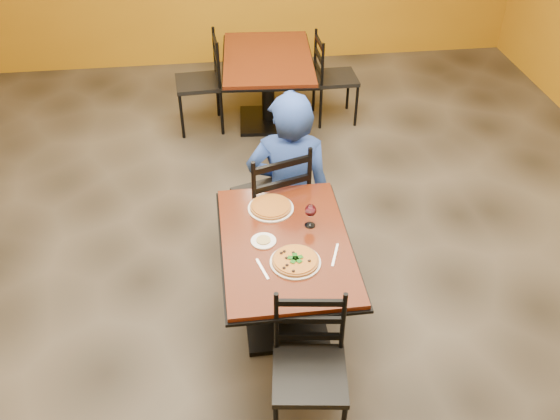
{
  "coord_description": "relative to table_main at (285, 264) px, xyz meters",
  "views": [
    {
      "loc": [
        -0.39,
        -3.31,
        3.2
      ],
      "look_at": [
        -0.01,
        -0.3,
        0.85
      ],
      "focal_mm": 38.24,
      "sensor_mm": 36.0,
      "label": 1
    }
  ],
  "objects": [
    {
      "name": "wine_glass",
      "position": [
        0.18,
        0.14,
        0.28
      ],
      "size": [
        0.08,
        0.08,
        0.18
      ],
      "primitive_type": null,
      "color": "white",
      "rests_on": "table_main"
    },
    {
      "name": "table_main",
      "position": [
        0.0,
        0.0,
        0.0
      ],
      "size": [
        0.83,
        1.23,
        0.75
      ],
      "color": "#5D250E",
      "rests_on": "floor"
    },
    {
      "name": "dip",
      "position": [
        -0.14,
        0.02,
        0.21
      ],
      "size": [
        0.09,
        0.09,
        0.01
      ],
      "primitive_type": "cylinder",
      "color": "tan",
      "rests_on": "side_plate"
    },
    {
      "name": "pizza_far",
      "position": [
        -0.05,
        0.35,
        0.21
      ],
      "size": [
        0.28,
        0.28,
        0.02
      ],
      "primitive_type": "cylinder",
      "color": "#B98023",
      "rests_on": "plate_far"
    },
    {
      "name": "chair_second_left",
      "position": [
        -0.52,
        2.85,
        -0.06
      ],
      "size": [
        0.48,
        0.48,
        1.0
      ],
      "primitive_type": null,
      "rotation": [
        0.0,
        0.0,
        -1.51
      ],
      "color": "black",
      "rests_on": "floor"
    },
    {
      "name": "plate_far",
      "position": [
        -0.05,
        0.35,
        0.2
      ],
      "size": [
        0.31,
        0.31,
        0.01
      ],
      "primitive_type": "cylinder",
      "color": "white",
      "rests_on": "table_main"
    },
    {
      "name": "pizza_main",
      "position": [
        0.03,
        -0.2,
        0.21
      ],
      "size": [
        0.28,
        0.28,
        0.02
      ],
      "primitive_type": "cylinder",
      "color": "maroon",
      "rests_on": "plate_main"
    },
    {
      "name": "floor",
      "position": [
        0.0,
        0.5,
        -0.56
      ],
      "size": [
        7.0,
        8.0,
        0.01
      ],
      "primitive_type": "cube",
      "color": "black",
      "rests_on": "ground"
    },
    {
      "name": "diner",
      "position": [
        0.15,
        0.88,
        0.12
      ],
      "size": [
        0.71,
        0.53,
        1.34
      ],
      "primitive_type": "imported",
      "rotation": [
        0.0,
        0.0,
        2.98
      ],
      "color": "navy",
      "rests_on": "floor"
    },
    {
      "name": "side_plate",
      "position": [
        -0.14,
        0.02,
        0.2
      ],
      "size": [
        0.16,
        0.16,
        0.01
      ],
      "primitive_type": "cylinder",
      "color": "white",
      "rests_on": "table_main"
    },
    {
      "name": "table_second",
      "position": [
        0.2,
        2.85,
        0.01
      ],
      "size": [
        1.01,
        1.42,
        0.75
      ],
      "rotation": [
        0.0,
        0.0,
        -0.07
      ],
      "color": "#5D250E",
      "rests_on": "floor"
    },
    {
      "name": "chair_main_near",
      "position": [
        0.03,
        -0.8,
        -0.1
      ],
      "size": [
        0.46,
        0.46,
        0.91
      ],
      "primitive_type": null,
      "rotation": [
        0.0,
        0.0,
        -0.13
      ],
      "color": "black",
      "rests_on": "floor"
    },
    {
      "name": "knife",
      "position": [
        0.28,
        -0.16,
        0.2
      ],
      "size": [
        0.09,
        0.2,
        0.0
      ],
      "primitive_type": "cube",
      "rotation": [
        0.0,
        0.0,
        -0.36
      ],
      "color": "silver",
      "rests_on": "table_main"
    },
    {
      "name": "chair_main_far",
      "position": [
        -0.01,
        0.76,
        -0.04
      ],
      "size": [
        0.59,
        0.59,
        1.04
      ],
      "primitive_type": null,
      "rotation": [
        0.0,
        0.0,
        3.44
      ],
      "color": "black",
      "rests_on": "floor"
    },
    {
      "name": "fork",
      "position": [
        -0.17,
        -0.23,
        0.2
      ],
      "size": [
        0.06,
        0.19,
        0.0
      ],
      "primitive_type": "cube",
      "rotation": [
        0.0,
        0.0,
        0.27
      ],
      "color": "silver",
      "rests_on": "table_main"
    },
    {
      "name": "chair_second_right",
      "position": [
        0.92,
        2.85,
        -0.09
      ],
      "size": [
        0.43,
        0.43,
        0.94
      ],
      "primitive_type": null,
      "rotation": [
        0.0,
        0.0,
        1.59
      ],
      "color": "black",
      "rests_on": "floor"
    },
    {
      "name": "plate_main",
      "position": [
        0.03,
        -0.2,
        0.2
      ],
      "size": [
        0.31,
        0.31,
        0.01
      ],
      "primitive_type": "cylinder",
      "color": "white",
      "rests_on": "table_main"
    }
  ]
}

